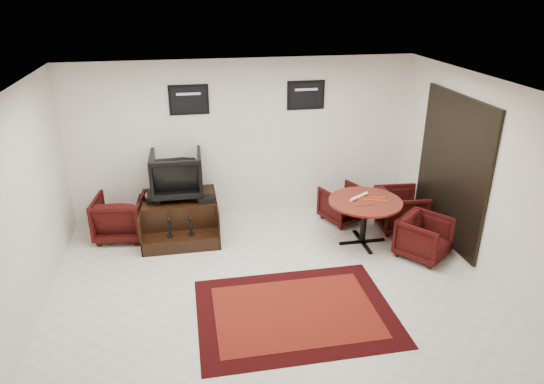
# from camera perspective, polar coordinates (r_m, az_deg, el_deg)

# --- Properties ---
(ground) EXTENTS (6.00, 6.00, 0.00)m
(ground) POSITION_cam_1_polar(r_m,az_deg,el_deg) (6.91, -0.34, -11.19)
(ground) COLOR silver
(ground) RESTS_ON ground
(room_shell) EXTENTS (6.02, 5.02, 2.81)m
(room_shell) POSITION_cam_1_polar(r_m,az_deg,el_deg) (6.28, 3.10, 3.43)
(room_shell) COLOR silver
(room_shell) RESTS_ON ground
(area_rug) EXTENTS (2.52, 1.89, 0.01)m
(area_rug) POSITION_cam_1_polar(r_m,az_deg,el_deg) (6.47, 2.75, -13.90)
(area_rug) COLOR black
(area_rug) RESTS_ON ground
(shine_podium) EXTENTS (1.24, 1.27, 0.63)m
(shine_podium) POSITION_cam_1_polar(r_m,az_deg,el_deg) (8.33, -10.75, -2.92)
(shine_podium) COLOR black
(shine_podium) RESTS_ON ground
(shine_chair) EXTENTS (0.84, 0.79, 0.85)m
(shine_chair) POSITION_cam_1_polar(r_m,az_deg,el_deg) (8.16, -11.16, 2.34)
(shine_chair) COLOR black
(shine_chair) RESTS_ON shine_podium
(shoes_pair) EXTENTS (0.28, 0.31, 0.10)m
(shoes_pair) POSITION_cam_1_polar(r_m,az_deg,el_deg) (8.17, -13.96, -0.74)
(shoes_pair) COLOR black
(shoes_pair) RESTS_ON shine_podium
(polish_kit) EXTENTS (0.28, 0.20, 0.09)m
(polish_kit) POSITION_cam_1_polar(r_m,az_deg,el_deg) (7.98, -7.75, -0.85)
(polish_kit) COLOR black
(polish_kit) RESTS_ON shine_podium
(umbrella_black) EXTENTS (0.33, 0.12, 0.88)m
(umbrella_black) POSITION_cam_1_polar(r_m,az_deg,el_deg) (8.16, -15.90, -2.88)
(umbrella_black) COLOR black
(umbrella_black) RESTS_ON ground
(umbrella_hooked) EXTENTS (0.29, 0.11, 0.79)m
(umbrella_hooked) POSITION_cam_1_polar(r_m,az_deg,el_deg) (8.26, -15.93, -2.89)
(umbrella_hooked) COLOR black
(umbrella_hooked) RESTS_ON ground
(armchair_side) EXTENTS (0.87, 0.83, 0.81)m
(armchair_side) POSITION_cam_1_polar(r_m,az_deg,el_deg) (8.40, -17.45, -2.57)
(armchair_side) COLOR black
(armchair_side) RESTS_ON ground
(meeting_table) EXTENTS (1.16, 1.16, 0.76)m
(meeting_table) POSITION_cam_1_polar(r_m,az_deg,el_deg) (7.85, 10.89, -1.60)
(meeting_table) COLOR #4D120B
(meeting_table) RESTS_ON ground
(table_chair_back) EXTENTS (0.86, 0.84, 0.70)m
(table_chair_back) POSITION_cam_1_polar(r_m,az_deg,el_deg) (8.69, 8.38, -1.22)
(table_chair_back) COLOR black
(table_chair_back) RESTS_ON ground
(table_chair_window) EXTENTS (0.76, 0.80, 0.77)m
(table_chair_window) POSITION_cam_1_polar(r_m,az_deg,el_deg) (8.59, 14.93, -1.79)
(table_chair_window) COLOR black
(table_chair_window) RESTS_ON ground
(table_chair_corner) EXTENTS (0.95, 0.94, 0.72)m
(table_chair_corner) POSITION_cam_1_polar(r_m,az_deg,el_deg) (7.83, 17.50, -4.91)
(table_chair_corner) COLOR black
(table_chair_corner) RESTS_ON ground
(paper_roll) EXTENTS (0.38, 0.27, 0.05)m
(paper_roll) POSITION_cam_1_polar(r_m,az_deg,el_deg) (7.87, 10.21, -0.53)
(paper_roll) COLOR white
(paper_roll) RESTS_ON meeting_table
(table_clutter) EXTENTS (0.57, 0.33, 0.01)m
(table_clutter) POSITION_cam_1_polar(r_m,az_deg,el_deg) (7.83, 11.54, -0.91)
(table_clutter) COLOR orange
(table_clutter) RESTS_ON meeting_table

